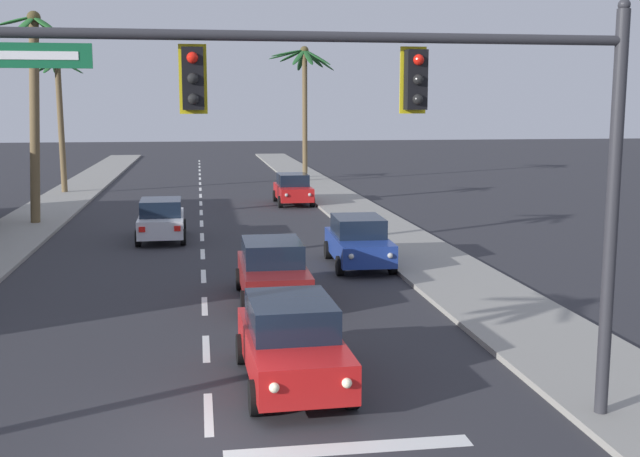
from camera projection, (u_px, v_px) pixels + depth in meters
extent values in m
plane|color=#2D2D33|center=(210.00, 442.00, 12.74)|extent=(220.00, 220.00, 0.00)
cube|color=gray|center=(386.00, 232.00, 33.44)|extent=(3.20, 110.00, 0.14)
cube|color=gray|center=(4.00, 242.00, 31.08)|extent=(3.20, 110.00, 0.14)
cube|color=silver|center=(209.00, 414.00, 13.88)|extent=(0.16, 2.00, 0.01)
cube|color=silver|center=(206.00, 348.00, 17.62)|extent=(0.16, 2.00, 0.01)
cube|color=silver|center=(205.00, 306.00, 21.37)|extent=(0.16, 2.00, 0.01)
cube|color=silver|center=(203.00, 276.00, 25.11)|extent=(0.16, 2.00, 0.01)
cube|color=silver|center=(203.00, 254.00, 28.85)|extent=(0.16, 2.00, 0.01)
cube|color=silver|center=(202.00, 237.00, 32.59)|extent=(0.16, 2.00, 0.01)
cube|color=silver|center=(202.00, 223.00, 36.34)|extent=(0.16, 2.00, 0.01)
cube|color=silver|center=(201.00, 212.00, 40.08)|extent=(0.16, 2.00, 0.01)
cube|color=silver|center=(201.00, 203.00, 43.82)|extent=(0.16, 2.00, 0.01)
cube|color=silver|center=(201.00, 196.00, 47.56)|extent=(0.16, 2.00, 0.01)
cube|color=silver|center=(200.00, 189.00, 51.31)|extent=(0.16, 2.00, 0.01)
cube|color=silver|center=(200.00, 183.00, 55.05)|extent=(0.16, 2.00, 0.01)
cube|color=silver|center=(200.00, 179.00, 58.79)|extent=(0.16, 2.00, 0.01)
cube|color=silver|center=(200.00, 174.00, 62.53)|extent=(0.16, 2.00, 0.01)
cube|color=silver|center=(200.00, 170.00, 66.27)|extent=(0.16, 2.00, 0.01)
cube|color=silver|center=(199.00, 167.00, 70.02)|extent=(0.16, 2.00, 0.01)
cube|color=silver|center=(199.00, 164.00, 73.76)|extent=(0.16, 2.00, 0.01)
cube|color=silver|center=(199.00, 161.00, 77.50)|extent=(0.16, 2.00, 0.01)
cube|color=silver|center=(349.00, 448.00, 12.49)|extent=(4.00, 0.44, 0.01)
cylinder|color=#2D2D33|center=(611.00, 223.00, 13.09)|extent=(0.22, 0.22, 6.94)
cylinder|color=#2D2D33|center=(306.00, 36.00, 11.85)|extent=(10.29, 0.16, 0.16)
sphere|color=#2D2D33|center=(624.00, 5.00, 12.54)|extent=(0.20, 0.20, 0.20)
cube|color=black|center=(416.00, 80.00, 12.19)|extent=(0.32, 0.26, 0.92)
sphere|color=red|center=(419.00, 60.00, 12.01)|extent=(0.17, 0.17, 0.17)
sphere|color=black|center=(418.00, 80.00, 12.05)|extent=(0.17, 0.17, 0.17)
sphere|color=black|center=(418.00, 99.00, 12.10)|extent=(0.17, 0.17, 0.17)
cube|color=yellow|center=(413.00, 80.00, 12.35)|extent=(0.42, 0.03, 1.04)
cube|color=black|center=(193.00, 79.00, 11.67)|extent=(0.32, 0.26, 0.92)
sphere|color=red|center=(192.00, 58.00, 11.49)|extent=(0.17, 0.17, 0.17)
sphere|color=black|center=(193.00, 78.00, 11.53)|extent=(0.17, 0.17, 0.17)
sphere|color=black|center=(193.00, 99.00, 11.58)|extent=(0.17, 0.17, 0.17)
cube|color=yellow|center=(193.00, 79.00, 11.83)|extent=(0.42, 0.03, 1.04)
cube|color=#146038|center=(23.00, 55.00, 11.28)|extent=(1.93, 0.05, 0.36)
cube|color=white|center=(23.00, 55.00, 11.25)|extent=(1.55, 0.01, 0.12)
cube|color=red|center=(292.00, 351.00, 15.27)|extent=(1.88, 4.35, 0.72)
cube|color=black|center=(291.00, 315.00, 15.31)|extent=(1.66, 2.25, 0.64)
cylinder|color=black|center=(351.00, 391.00, 14.10)|extent=(0.24, 0.65, 0.64)
cylinder|color=black|center=(255.00, 398.00, 13.79)|extent=(0.24, 0.65, 0.64)
cylinder|color=black|center=(322.00, 345.00, 16.86)|extent=(0.24, 0.65, 0.64)
cylinder|color=black|center=(242.00, 349.00, 16.55)|extent=(0.24, 0.65, 0.64)
sphere|color=#F9EFC6|center=(347.00, 383.00, 13.26)|extent=(0.18, 0.18, 0.18)
sphere|color=#F9EFC6|center=(274.00, 388.00, 13.04)|extent=(0.18, 0.18, 0.18)
cube|color=red|center=(307.00, 315.00, 17.47)|extent=(0.24, 0.07, 0.20)
cube|color=red|center=(248.00, 318.00, 17.23)|extent=(0.24, 0.07, 0.20)
cube|color=maroon|center=(273.00, 276.00, 21.91)|extent=(1.78, 4.31, 0.72)
cube|color=black|center=(272.00, 252.00, 21.95)|extent=(1.61, 2.21, 0.64)
cylinder|color=black|center=(310.00, 300.00, 20.71)|extent=(0.22, 0.64, 0.64)
cylinder|color=black|center=(245.00, 303.00, 20.45)|extent=(0.22, 0.64, 0.64)
cylinder|color=black|center=(297.00, 277.00, 23.48)|extent=(0.22, 0.64, 0.64)
cylinder|color=black|center=(240.00, 279.00, 23.23)|extent=(0.22, 0.64, 0.64)
sphere|color=#F9EFC6|center=(305.00, 291.00, 19.87)|extent=(0.18, 0.18, 0.18)
sphere|color=#F9EFC6|center=(256.00, 293.00, 19.69)|extent=(0.18, 0.18, 0.18)
cube|color=red|center=(288.00, 258.00, 24.10)|extent=(0.24, 0.06, 0.20)
cube|color=red|center=(245.00, 259.00, 23.91)|extent=(0.24, 0.06, 0.20)
cube|color=silver|center=(162.00, 223.00, 31.84)|extent=(1.82, 4.32, 0.72)
cube|color=black|center=(161.00, 207.00, 31.59)|extent=(1.63, 2.22, 0.64)
cylinder|color=black|center=(142.00, 227.00, 33.13)|extent=(0.23, 0.64, 0.64)
cylinder|color=black|center=(183.00, 226.00, 33.42)|extent=(0.23, 0.64, 0.64)
cylinder|color=black|center=(138.00, 238.00, 30.37)|extent=(0.23, 0.64, 0.64)
cylinder|color=black|center=(183.00, 237.00, 30.65)|extent=(0.23, 0.64, 0.64)
sphere|color=#B2B2AD|center=(148.00, 214.00, 33.84)|extent=(0.18, 0.18, 0.18)
sphere|color=#B2B2AD|center=(178.00, 214.00, 34.04)|extent=(0.18, 0.18, 0.18)
cube|color=red|center=(142.00, 229.00, 29.61)|extent=(0.24, 0.06, 0.20)
cube|color=red|center=(177.00, 229.00, 29.83)|extent=(0.24, 0.06, 0.20)
cube|color=navy|center=(359.00, 246.00, 26.61)|extent=(1.88, 4.35, 0.72)
cube|color=black|center=(358.00, 226.00, 26.66)|extent=(1.66, 2.24, 0.64)
cylinder|color=black|center=(392.00, 264.00, 25.39)|extent=(0.24, 0.65, 0.64)
cylinder|color=black|center=(340.00, 266.00, 25.17)|extent=(0.24, 0.65, 0.64)
cylinder|color=black|center=(375.00, 249.00, 28.17)|extent=(0.24, 0.65, 0.64)
cylinder|color=black|center=(328.00, 250.00, 27.95)|extent=(0.24, 0.65, 0.64)
sphere|color=#B2B2AD|center=(390.00, 256.00, 24.55)|extent=(0.18, 0.18, 0.18)
sphere|color=#B2B2AD|center=(351.00, 256.00, 24.40)|extent=(0.18, 0.18, 0.18)
cube|color=red|center=(366.00, 233.00, 28.80)|extent=(0.24, 0.07, 0.20)
cube|color=red|center=(331.00, 234.00, 28.63)|extent=(0.24, 0.07, 0.20)
cube|color=red|center=(293.00, 192.00, 43.41)|extent=(1.77, 4.31, 0.72)
cube|color=black|center=(293.00, 179.00, 43.45)|extent=(1.61, 2.21, 0.64)
cylinder|color=black|center=(312.00, 201.00, 42.21)|extent=(0.22, 0.64, 0.64)
cylinder|color=black|center=(280.00, 202.00, 41.95)|extent=(0.22, 0.64, 0.64)
cylinder|color=black|center=(305.00, 195.00, 44.98)|extent=(0.22, 0.64, 0.64)
cylinder|color=black|center=(275.00, 196.00, 44.72)|extent=(0.22, 0.64, 0.64)
sphere|color=#B2B2AD|center=(310.00, 195.00, 41.38)|extent=(0.18, 0.18, 0.18)
sphere|color=#B2B2AD|center=(286.00, 195.00, 41.18)|extent=(0.18, 0.18, 0.18)
cube|color=red|center=(300.00, 186.00, 45.60)|extent=(0.24, 0.06, 0.20)
cube|color=red|center=(277.00, 186.00, 45.40)|extent=(0.24, 0.06, 0.20)
cylinder|color=brown|center=(35.00, 124.00, 35.11)|extent=(0.85, 0.43, 9.20)
ellipsoid|color=#236028|center=(50.00, 27.00, 34.62)|extent=(1.45, 0.46, 1.03)
ellipsoid|color=#236028|center=(47.00, 28.00, 35.07)|extent=(1.26, 1.38, 0.96)
ellipsoid|color=#236028|center=(32.00, 26.00, 35.12)|extent=(0.86, 1.59, 0.81)
ellipsoid|color=#236028|center=(15.00, 21.00, 34.20)|extent=(1.66, 0.67, 0.57)
ellipsoid|color=#236028|center=(25.00, 25.00, 33.80)|extent=(0.92, 1.52, 0.95)
ellipsoid|color=#236028|center=(43.00, 23.00, 34.01)|extent=(1.34, 1.41, 0.80)
sphere|color=#4C4223|center=(34.00, 18.00, 34.42)|extent=(0.60, 0.60, 0.60)
cylinder|color=brown|center=(61.00, 128.00, 47.86)|extent=(0.42, 0.36, 8.10)
ellipsoid|color=#1E5123|center=(70.00, 66.00, 47.47)|extent=(1.58, 0.56, 0.97)
ellipsoid|color=#1E5123|center=(69.00, 63.00, 47.87)|extent=(1.55, 1.41, 0.49)
ellipsoid|color=#1E5123|center=(56.00, 66.00, 47.96)|extent=(0.76, 1.61, 0.94)
ellipsoid|color=#1E5123|center=(47.00, 66.00, 47.51)|extent=(1.59, 1.08, 0.90)
ellipsoid|color=#1E5123|center=(44.00, 65.00, 46.84)|extent=(1.63, 1.05, 0.84)
ellipsoid|color=#1E5123|center=(50.00, 66.00, 46.59)|extent=(0.97, 1.56, 1.01)
ellipsoid|color=#1E5123|center=(63.00, 63.00, 46.65)|extent=(1.23, 1.63, 0.64)
sphere|color=#4C4223|center=(57.00, 60.00, 47.22)|extent=(0.60, 0.60, 0.60)
cylinder|color=brown|center=(305.00, 117.00, 55.33)|extent=(0.39, 0.35, 9.18)
ellipsoid|color=#1E5123|center=(319.00, 60.00, 54.99)|extent=(2.27, 0.65, 1.53)
ellipsoid|color=#1E5123|center=(314.00, 59.00, 55.64)|extent=(1.91, 2.02, 1.26)
ellipsoid|color=#1E5123|center=(301.00, 60.00, 55.76)|extent=(0.56, 2.30, 1.46)
ellipsoid|color=#1E5123|center=(292.00, 56.00, 55.49)|extent=(1.86, 2.23, 0.86)
ellipsoid|color=#1E5123|center=(287.00, 54.00, 54.62)|extent=(2.56, 0.72, 0.78)
ellipsoid|color=#1E5123|center=(288.00, 53.00, 54.08)|extent=(2.55, 1.17, 0.65)
ellipsoid|color=#1E5123|center=(299.00, 57.00, 53.61)|extent=(1.44, 2.29, 1.28)
ellipsoid|color=#1E5123|center=(308.00, 57.00, 53.58)|extent=(0.62, 2.40, 1.27)
ellipsoid|color=#1E5123|center=(317.00, 57.00, 53.96)|extent=(1.89, 2.04, 1.24)
sphere|color=#4C4223|center=(304.00, 50.00, 54.61)|extent=(0.60, 0.60, 0.60)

